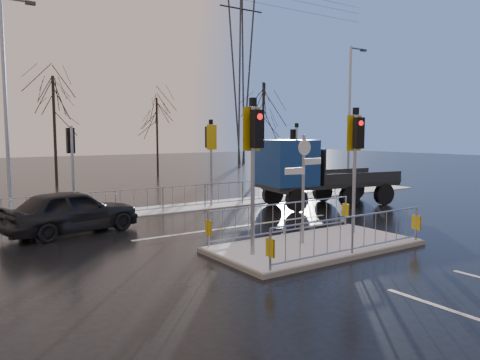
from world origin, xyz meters
TOP-DOWN VIEW (x-y plane):
  - ground at (0.00, 0.00)m, footprint 120.00×120.00m
  - snow_verge at (0.00, 8.60)m, footprint 30.00×2.00m
  - lane_markings at (0.00, -0.33)m, footprint 8.00×11.38m
  - traffic_island at (-0.01, 0.01)m, footprint 6.00×3.04m
  - far_kerb_fixtures at (0.29, 8.09)m, footprint 18.00×0.65m
  - car_far_lane at (-5.17, 5.95)m, footprint 4.56×2.55m
  - flatbed_truck at (4.81, 5.83)m, footprint 6.73×3.34m
  - tree_far_a at (-2.00, 22.00)m, footprint 3.75×3.75m
  - tree_far_b at (6.00, 24.00)m, footprint 3.25×3.25m
  - tree_far_c at (14.00, 21.00)m, footprint 4.00×4.00m
  - street_lamp_right at (10.57, 8.50)m, footprint 1.25×0.18m
  - street_lamp_left at (-6.43, 9.50)m, footprint 1.25×0.18m
  - pylon_wires at (16.88, 30.00)m, footprint 70.00×2.38m

SIDE VIEW (x-z plane):
  - ground at x=0.00m, z-range 0.00..0.00m
  - lane_markings at x=0.00m, z-range 0.00..0.01m
  - snow_verge at x=0.00m, z-range 0.00..0.04m
  - traffic_island at x=-0.01m, z-range -1.68..2.47m
  - car_far_lane at x=-5.17m, z-range 0.00..1.46m
  - far_kerb_fixtures at x=0.29m, z-range -0.90..2.93m
  - flatbed_truck at x=4.81m, z-range 0.09..3.08m
  - tree_far_b at x=6.00m, z-range 1.11..7.25m
  - street_lamp_right at x=10.57m, z-range 0.39..8.39m
  - street_lamp_left at x=-6.43m, z-range 0.39..8.59m
  - tree_far_a at x=-2.00m, z-range 1.28..8.36m
  - tree_far_c at x=14.00m, z-range 1.37..8.92m
  - pylon_wires at x=16.88m, z-range 1.05..21.02m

